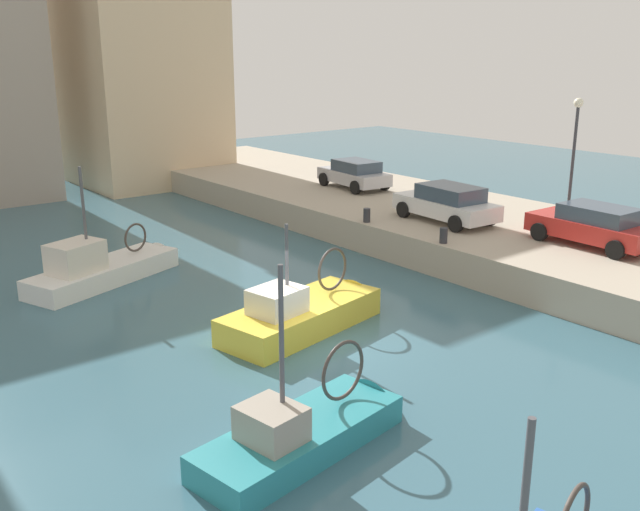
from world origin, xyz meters
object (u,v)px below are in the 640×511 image
object	(u,v)px
fishing_boat_teal	(313,439)
mooring_bollard_mid	(367,215)
fishing_boat_white	(110,275)
parked_car_silver	(355,174)
quay_streetlamp	(575,141)
parked_car_white	(447,203)
parked_car_red	(594,225)
mooring_bollard_south	(444,235)
fishing_boat_yellow	(309,323)

from	to	relation	value
fishing_boat_teal	mooring_bollard_mid	xyz separation A→B (m)	(10.51, 9.97, 1.37)
fishing_boat_white	parked_car_silver	distance (m)	14.09
quay_streetlamp	fishing_boat_white	bearing A→B (deg)	151.64
parked_car_silver	fishing_boat_white	bearing A→B (deg)	-168.83
parked_car_silver	parked_car_white	world-z (taller)	parked_car_white
mooring_bollard_mid	quay_streetlamp	xyz separation A→B (m)	(5.65, -5.24, 2.98)
parked_car_silver	mooring_bollard_mid	xyz separation A→B (m)	(-4.28, -5.61, -0.43)
fishing_boat_white	parked_car_red	bearing A→B (deg)	-38.10
parked_car_red	mooring_bollard_south	xyz separation A→B (m)	(-3.77, 3.45, -0.46)
fishing_boat_teal	mooring_bollard_south	xyz separation A→B (m)	(10.51, 5.97, 1.37)
quay_streetlamp	parked_car_red	bearing A→B (deg)	-130.42
mooring_bollard_south	quay_streetlamp	distance (m)	6.51
fishing_boat_white	quay_streetlamp	size ratio (longest dim) A/B	1.36
fishing_boat_yellow	parked_car_red	xyz separation A→B (m)	(10.41, -2.61, 1.83)
parked_car_white	mooring_bollard_mid	bearing A→B (deg)	142.98
fishing_boat_teal	quay_streetlamp	bearing A→B (deg)	16.32
fishing_boat_white	mooring_bollard_south	size ratio (longest dim) A/B	11.97
parked_car_silver	mooring_bollard_south	distance (m)	10.53
parked_car_red	mooring_bollard_south	size ratio (longest dim) A/B	7.97
fishing_boat_yellow	mooring_bollard_mid	distance (m)	8.33
fishing_boat_white	parked_car_silver	xyz separation A→B (m)	(13.72, 2.71, 1.73)
fishing_boat_white	parked_car_red	world-z (taller)	fishing_boat_white
fishing_boat_teal	quay_streetlamp	distance (m)	17.39
fishing_boat_teal	parked_car_silver	size ratio (longest dim) A/B	1.42
parked_car_red	parked_car_white	distance (m)	5.69
parked_car_red	parked_car_silver	bearing A→B (deg)	87.74
parked_car_white	quay_streetlamp	bearing A→B (deg)	-46.80
fishing_boat_white	mooring_bollard_mid	world-z (taller)	fishing_boat_white
fishing_boat_yellow	parked_car_silver	world-z (taller)	fishing_boat_yellow
parked_car_white	fishing_boat_white	bearing A→B (deg)	158.11
mooring_bollard_mid	parked_car_white	bearing A→B (deg)	-37.02
mooring_bollard_mid	fishing_boat_yellow	bearing A→B (deg)	-143.93
fishing_boat_white	mooring_bollard_mid	size ratio (longest dim) A/B	11.97
parked_car_silver	parked_car_white	size ratio (longest dim) A/B	0.90
parked_car_silver	mooring_bollard_mid	bearing A→B (deg)	-127.34
fishing_boat_yellow	parked_car_silver	xyz separation A→B (m)	(10.92, 10.45, 1.80)
mooring_bollard_mid	fishing_boat_white	bearing A→B (deg)	162.88
mooring_bollard_south	quay_streetlamp	xyz separation A→B (m)	(5.65, -1.24, 2.98)
fishing_boat_white	mooring_bollard_mid	bearing A→B (deg)	-17.12
fishing_boat_yellow	mooring_bollard_south	bearing A→B (deg)	7.18
parked_car_white	quay_streetlamp	world-z (taller)	quay_streetlamp
fishing_boat_yellow	parked_car_red	bearing A→B (deg)	-14.08
fishing_boat_yellow	mooring_bollard_south	size ratio (longest dim) A/B	11.11
mooring_bollard_south	mooring_bollard_mid	bearing A→B (deg)	90.00
fishing_boat_teal	parked_car_white	size ratio (longest dim) A/B	1.27
parked_car_silver	parked_car_red	bearing A→B (deg)	-92.26
parked_car_red	parked_car_white	size ratio (longest dim) A/B	0.99
fishing_boat_yellow	fishing_boat_white	bearing A→B (deg)	109.84
mooring_bollard_mid	mooring_bollard_south	bearing A→B (deg)	-90.00
fishing_boat_yellow	mooring_bollard_mid	bearing A→B (deg)	36.07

